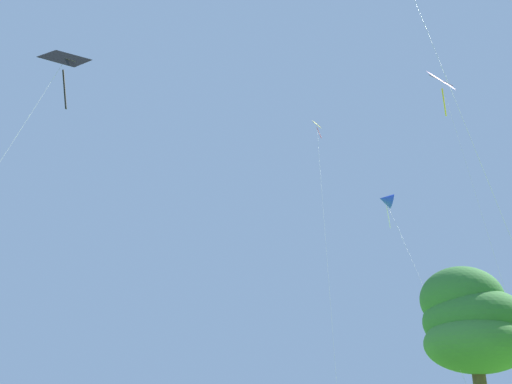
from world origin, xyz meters
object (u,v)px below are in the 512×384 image
kite_black_large (62,70)px  tree_right_cluster (472,323)px  kite_blue_delta (386,200)px  kite_yellow_diamond (319,149)px  kite_pink_low (443,91)px

kite_black_large → tree_right_cluster: kite_black_large is taller
kite_blue_delta → tree_right_cluster: size_ratio=1.79×
kite_yellow_diamond → tree_right_cluster: size_ratio=3.15×
kite_blue_delta → kite_yellow_diamond: bearing=100.4°
kite_pink_low → tree_right_cluster: bearing=-119.2°
kite_pink_low → kite_blue_delta: bearing=-156.7°
kite_yellow_diamond → kite_blue_delta: 13.39m
kite_yellow_diamond → tree_right_cluster: (3.29, -16.72, -17.45)m
kite_blue_delta → kite_pink_low: (6.68, 2.88, 10.71)m
kite_blue_delta → kite_black_large: bearing=-158.3°
kite_yellow_diamond → kite_pink_low: size_ratio=0.98×
kite_yellow_diamond → kite_black_large: (-17.98, -18.08, -5.06)m
kite_yellow_diamond → kite_blue_delta: kite_yellow_diamond is taller
kite_black_large → kite_pink_low: kite_pink_low is taller
kite_pink_low → kite_yellow_diamond: bearing=139.5°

